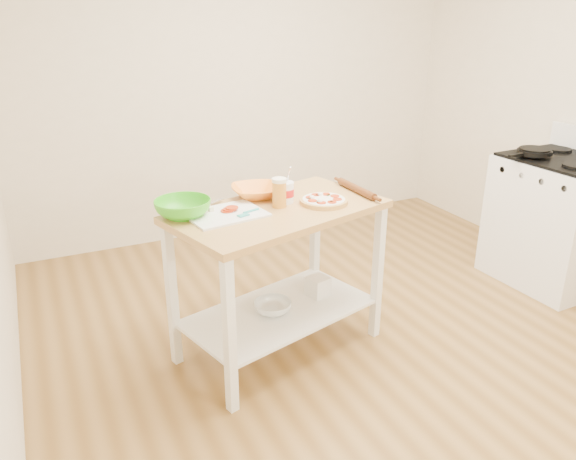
# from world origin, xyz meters

# --- Properties ---
(room_shell) EXTENTS (4.04, 4.54, 2.74)m
(room_shell) POSITION_xyz_m (0.00, 0.00, 1.35)
(room_shell) COLOR olive
(room_shell) RESTS_ON ground
(prep_island) EXTENTS (1.31, 0.93, 0.90)m
(prep_island) POSITION_xyz_m (-0.57, 0.26, 0.65)
(prep_island) COLOR tan
(prep_island) RESTS_ON ground
(gas_stove) EXTENTS (0.70, 0.81, 1.11)m
(gas_stove) POSITION_xyz_m (1.66, 0.23, 0.47)
(gas_stove) COLOR white
(gas_stove) RESTS_ON ground
(skillet) EXTENTS (0.38, 0.24, 0.03)m
(skillet) POSITION_xyz_m (1.48, 0.37, 0.98)
(skillet) COLOR black
(skillet) RESTS_ON gas_stove
(pizza) EXTENTS (0.27, 0.27, 0.04)m
(pizza) POSITION_xyz_m (-0.30, 0.23, 0.92)
(pizza) COLOR tan
(pizza) RESTS_ON prep_island
(cutting_board) EXTENTS (0.44, 0.35, 0.04)m
(cutting_board) POSITION_xyz_m (-0.87, 0.28, 0.91)
(cutting_board) COLOR white
(cutting_board) RESTS_ON prep_island
(spatula) EXTENTS (0.14, 0.09, 0.01)m
(spatula) POSITION_xyz_m (-0.76, 0.22, 0.92)
(spatula) COLOR teal
(spatula) RESTS_ON cutting_board
(knife) EXTENTS (0.24, 0.16, 0.01)m
(knife) POSITION_xyz_m (-0.95, 0.41, 0.92)
(knife) COLOR silver
(knife) RESTS_ON cutting_board
(orange_bowl) EXTENTS (0.32, 0.32, 0.07)m
(orange_bowl) POSITION_xyz_m (-0.60, 0.49, 0.93)
(orange_bowl) COLOR orange
(orange_bowl) RESTS_ON prep_island
(green_bowl) EXTENTS (0.36, 0.36, 0.09)m
(green_bowl) POSITION_xyz_m (-1.08, 0.35, 0.95)
(green_bowl) COLOR green
(green_bowl) RESTS_ON prep_island
(beer_pint) EXTENTS (0.08, 0.08, 0.16)m
(beer_pint) POSITION_xyz_m (-0.55, 0.28, 0.98)
(beer_pint) COLOR orange
(beer_pint) RESTS_ON prep_island
(yogurt_tub) EXTENTS (0.10, 0.10, 0.21)m
(yogurt_tub) POSITION_xyz_m (-0.49, 0.33, 0.96)
(yogurt_tub) COLOR white
(yogurt_tub) RESTS_ON prep_island
(rolling_pin) EXTENTS (0.05, 0.37, 0.04)m
(rolling_pin) POSITION_xyz_m (-0.03, 0.31, 0.92)
(rolling_pin) COLOR brown
(rolling_pin) RESTS_ON prep_island
(shelf_glass_bowl) EXTENTS (0.24, 0.24, 0.07)m
(shelf_glass_bowl) POSITION_xyz_m (-0.61, 0.25, 0.29)
(shelf_glass_bowl) COLOR silver
(shelf_glass_bowl) RESTS_ON prep_island
(shelf_bin) EXTENTS (0.15, 0.15, 0.12)m
(shelf_bin) POSITION_xyz_m (-0.27, 0.33, 0.32)
(shelf_bin) COLOR white
(shelf_bin) RESTS_ON prep_island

